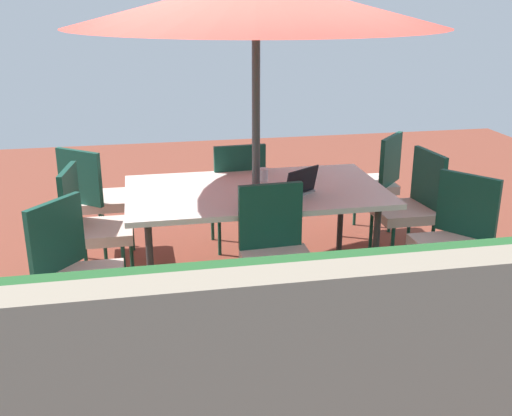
{
  "coord_description": "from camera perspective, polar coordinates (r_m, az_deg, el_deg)",
  "views": [
    {
      "loc": [
        0.86,
        4.38,
        2.17
      ],
      "look_at": [
        0.0,
        0.0,
        0.61
      ],
      "focal_mm": 43.2,
      "sensor_mm": 36.0,
      "label": 1
    }
  ],
  "objects": [
    {
      "name": "chair_southeast",
      "position": [
        5.38,
        -14.76,
        1.1
      ],
      "size": [
        0.58,
        0.58,
        0.98
      ],
      "rotation": [
        0.0,
        0.0,
        5.6
      ],
      "color": "beige",
      "rests_on": "ground_plane"
    },
    {
      "name": "patio_umbrella",
      "position": [
        4.46,
        -0.0,
        18.4
      ],
      "size": [
        2.66,
        2.66,
        2.28
      ],
      "color": "#4C4C4C",
      "rests_on": "ground_plane"
    },
    {
      "name": "ground_plane",
      "position": [
        4.96,
        -0.0,
        -6.79
      ],
      "size": [
        10.0,
        10.0,
        0.02
      ],
      "primitive_type": "cube",
      "color": "brown"
    },
    {
      "name": "chair_east",
      "position": [
        4.73,
        -14.92,
        -1.43
      ],
      "size": [
        0.49,
        0.48,
        0.98
      ],
      "rotation": [
        0.0,
        0.0,
        4.57
      ],
      "color": "beige",
      "rests_on": "ground_plane"
    },
    {
      "name": "chair_northwest",
      "position": [
        4.53,
        18.0,
        -2.63
      ],
      "size": [
        0.58,
        0.58,
        0.98
      ],
      "rotation": [
        0.0,
        0.0,
        2.23
      ],
      "color": "beige",
      "rests_on": "ground_plane"
    },
    {
      "name": "chair_south",
      "position": [
        5.37,
        -1.81,
        1.73
      ],
      "size": [
        0.46,
        0.47,
        0.98
      ],
      "rotation": [
        0.0,
        0.0,
        0.04
      ],
      "color": "beige",
      "rests_on": "ground_plane"
    },
    {
      "name": "chair_northeast",
      "position": [
        3.98,
        -16.23,
        -5.56
      ],
      "size": [
        0.58,
        0.58,
        0.98
      ],
      "rotation": [
        0.0,
        0.0,
        4.03
      ],
      "color": "beige",
      "rests_on": "ground_plane"
    },
    {
      "name": "dining_table",
      "position": [
        4.69,
        -0.0,
        1.19
      ],
      "size": [
        1.96,
        1.11,
        0.76
      ],
      "color": "white",
      "rests_on": "ground_plane"
    },
    {
      "name": "chair_west",
      "position": [
        5.15,
        14.1,
        0.35
      ],
      "size": [
        0.48,
        0.47,
        0.98
      ],
      "rotation": [
        0.0,
        0.0,
        1.68
      ],
      "color": "beige",
      "rests_on": "ground_plane"
    },
    {
      "name": "cup",
      "position": [
        4.85,
        0.68,
        3.08
      ],
      "size": [
        0.08,
        0.08,
        0.11
      ],
      "primitive_type": "cylinder",
      "color": "white",
      "rests_on": "dining_table"
    },
    {
      "name": "chair_southwest",
      "position": [
        5.76,
        10.84,
        2.61
      ],
      "size": [
        0.59,
        0.59,
        0.98
      ],
      "rotation": [
        0.0,
        0.0,
        0.82
      ],
      "color": "beige",
      "rests_on": "ground_plane"
    },
    {
      "name": "laptop",
      "position": [
        4.55,
        3.56,
        1.84
      ],
      "size": [
        0.4,
        0.38,
        0.21
      ],
      "rotation": [
        0.0,
        0.0,
        0.58
      ],
      "color": "gray",
      "rests_on": "dining_table"
    },
    {
      "name": "chair_north",
      "position": [
        4.08,
        1.89,
        -4.09
      ],
      "size": [
        0.46,
        0.47,
        0.98
      ],
      "rotation": [
        0.0,
        0.0,
        3.2
      ],
      "color": "beige",
      "rests_on": "ground_plane"
    }
  ]
}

